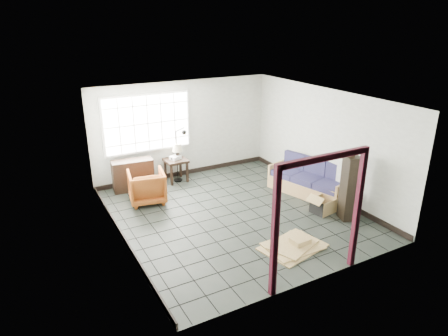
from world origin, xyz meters
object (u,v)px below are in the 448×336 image
futon_sofa (310,181)px  tall_shelf (349,188)px  armchair (147,185)px  side_table (176,163)px

futon_sofa → tall_shelf: 1.49m
futon_sofa → armchair: (-3.70, 1.49, 0.10)m
futon_sofa → side_table: 3.51m
armchair → side_table: size_ratio=1.37×
futon_sofa → tall_shelf: size_ratio=1.47×
tall_shelf → armchair: bearing=159.7°
side_table → tall_shelf: 4.49m
side_table → tall_shelf: bearing=-57.1°
side_table → tall_shelf: size_ratio=0.43×
armchair → tall_shelf: 4.58m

